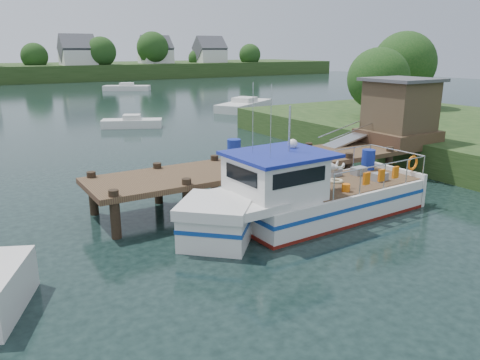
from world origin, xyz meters
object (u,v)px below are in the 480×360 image
lobster_boat (303,197)px  moored_far (127,88)px  dock (362,129)px  moored_b (132,123)px  moored_c (245,105)px

lobster_boat → moored_far: (12.14, 54.51, -0.47)m
dock → lobster_boat: (-6.03, -3.23, -1.36)m
dock → moored_far: size_ratio=2.48×
lobster_boat → moored_b: 22.62m
moored_c → moored_b: bearing=177.8°
dock → moored_b: size_ratio=3.54×
moored_far → moored_c: moored_c is taller
lobster_boat → moored_far: bearing=75.6°
dock → moored_far: (6.10, 51.27, -1.83)m
moored_far → moored_b: bearing=-92.3°
dock → moored_c: size_ratio=2.09×
dock → moored_far: 51.67m
dock → moored_far: dock is taller
dock → moored_c: dock is taller
moored_far → moored_c: bearing=-68.8°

